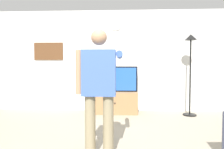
# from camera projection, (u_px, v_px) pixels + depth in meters

# --- Properties ---
(back_wall) EXTENTS (6.40, 0.10, 2.70)m
(back_wall) POSITION_uv_depth(u_px,v_px,m) (115.00, 61.00, 5.51)
(back_wall) COLOR silver
(back_wall) RESTS_ON ground_plane
(tv_stand) EXTENTS (1.13, 0.54, 0.55)m
(tv_stand) POSITION_uv_depth(u_px,v_px,m) (115.00, 102.00, 5.20)
(tv_stand) COLOR #997047
(tv_stand) RESTS_ON ground_plane
(television) EXTENTS (1.13, 0.07, 0.65)m
(television) POSITION_uv_depth(u_px,v_px,m) (115.00, 79.00, 5.22)
(television) COLOR black
(television) RESTS_ON tv_stand
(wall_clock) EXTENTS (0.28, 0.03, 0.28)m
(wall_clock) POSITION_uv_depth(u_px,v_px,m) (116.00, 25.00, 5.40)
(wall_clock) COLOR white
(framed_picture) EXTENTS (0.79, 0.04, 0.47)m
(framed_picture) POSITION_uv_depth(u_px,v_px,m) (49.00, 51.00, 5.53)
(framed_picture) COLOR brown
(floor_lamp) EXTENTS (0.32, 0.32, 1.98)m
(floor_lamp) POSITION_uv_depth(u_px,v_px,m) (191.00, 58.00, 4.89)
(floor_lamp) COLOR black
(floor_lamp) RESTS_ON ground_plane
(person_standing_nearer_lamp) EXTENTS (0.62, 0.78, 1.69)m
(person_standing_nearer_lamp) POSITION_uv_depth(u_px,v_px,m) (99.00, 85.00, 2.67)
(person_standing_nearer_lamp) COLOR gray
(person_standing_nearer_lamp) RESTS_ON ground_plane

